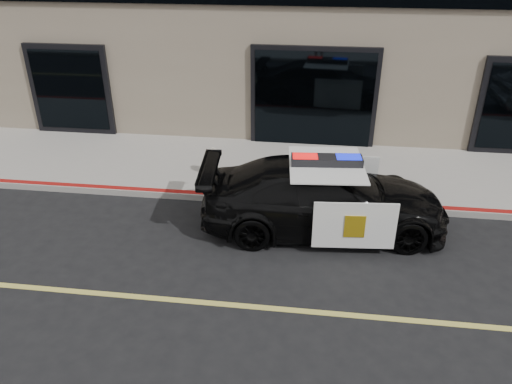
# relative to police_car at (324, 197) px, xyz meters

# --- Properties ---
(ground) EXTENTS (120.00, 120.00, 0.00)m
(ground) POSITION_rel_police_car_xyz_m (0.63, -2.66, -0.74)
(ground) COLOR black
(ground) RESTS_ON ground
(sidewalk_n) EXTENTS (60.00, 3.50, 0.15)m
(sidewalk_n) POSITION_rel_police_car_xyz_m (0.63, 2.59, -0.66)
(sidewalk_n) COLOR gray
(sidewalk_n) RESTS_ON ground
(police_car) EXTENTS (2.90, 5.36, 1.64)m
(police_car) POSITION_rel_police_car_xyz_m (0.00, 0.00, 0.00)
(police_car) COLOR black
(police_car) RESTS_ON ground
(fire_hydrant) EXTENTS (0.34, 0.47, 0.75)m
(fire_hydrant) POSITION_rel_police_car_xyz_m (-2.69, 1.85, -0.23)
(fire_hydrant) COLOR beige
(fire_hydrant) RESTS_ON sidewalk_n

